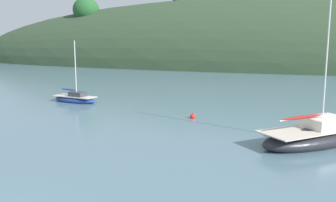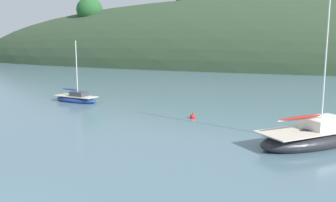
% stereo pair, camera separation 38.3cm
% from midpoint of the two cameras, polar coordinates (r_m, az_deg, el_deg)
% --- Properties ---
extents(far_shoreline_hill, '(150.00, 36.00, 31.81)m').
position_cam_midpoint_polar(far_shoreline_hill, '(84.84, 13.18, 5.24)').
color(far_shoreline_hill, '#2D422B').
rests_on(far_shoreline_hill, ground).
extents(sailboat_teal_outer, '(5.01, 2.34, 6.10)m').
position_cam_midpoint_polar(sailboat_teal_outer, '(37.67, -13.50, 0.36)').
color(sailboat_teal_outer, navy).
rests_on(sailboat_teal_outer, ground).
extents(sailboat_white_near, '(7.47, 7.58, 10.79)m').
position_cam_midpoint_polar(sailboat_white_near, '(23.88, 22.02, -5.04)').
color(sailboat_white_near, '#232328').
rests_on(sailboat_white_near, ground).
extents(mooring_buoy_inner, '(0.44, 0.44, 0.54)m').
position_cam_midpoint_polar(mooring_buoy_inner, '(29.34, 4.14, -2.39)').
color(mooring_buoy_inner, red).
rests_on(mooring_buoy_inner, ground).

